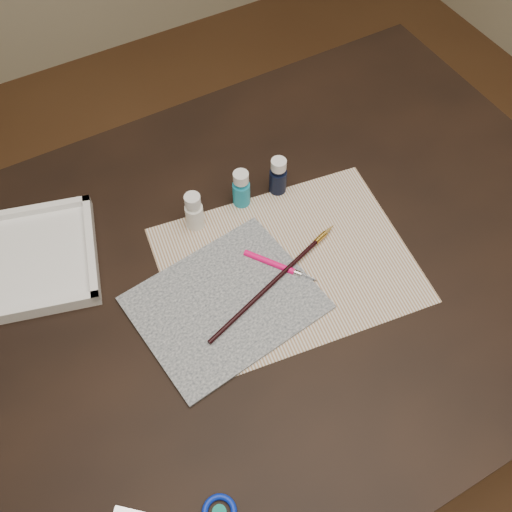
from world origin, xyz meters
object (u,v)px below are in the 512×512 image
paint_bottle_white (194,211)px  paint_bottle_navy (278,176)px  paper (287,264)px  paint_bottle_cyan (241,188)px  canvas (225,303)px  palette_tray (31,259)px

paint_bottle_white → paint_bottle_navy: bearing=-0.2°
paper → paint_bottle_white: (-0.10, 0.15, 0.04)m
paint_bottle_cyan → paper: bearing=-88.9°
paper → paint_bottle_cyan: bearing=91.1°
canvas → palette_tray: 0.35m
paper → canvas: bearing=-172.5°
paint_bottle_white → paint_bottle_navy: size_ratio=1.00×
paper → palette_tray: bearing=150.5°
paper → palette_tray: size_ratio=1.92×
paper → paint_bottle_white: size_ratio=5.33×
paint_bottle_navy → paper: bearing=-114.7°
paint_bottle_cyan → palette_tray: 0.39m
paper → palette_tray: 0.44m
canvas → paint_bottle_navy: size_ratio=3.61×
paper → palette_tray: (-0.38, 0.22, 0.01)m
paint_bottle_white → paint_bottle_cyan: size_ratio=1.01×
canvas → paint_bottle_navy: 0.27m
paint_bottle_cyan → paint_bottle_navy: same height
paper → paint_bottle_navy: 0.17m
paint_bottle_navy → palette_tray: (-0.46, 0.06, -0.03)m
paper → paint_bottle_cyan: 0.17m
paint_bottle_cyan → paint_bottle_navy: 0.07m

